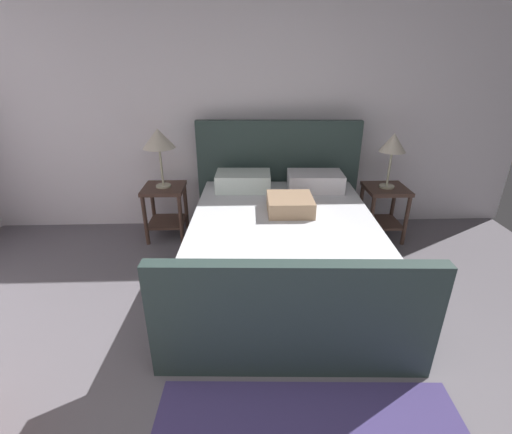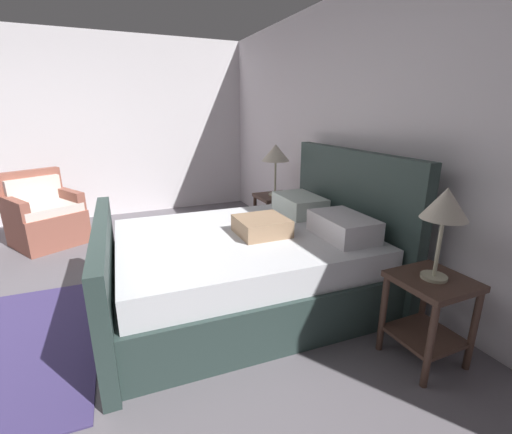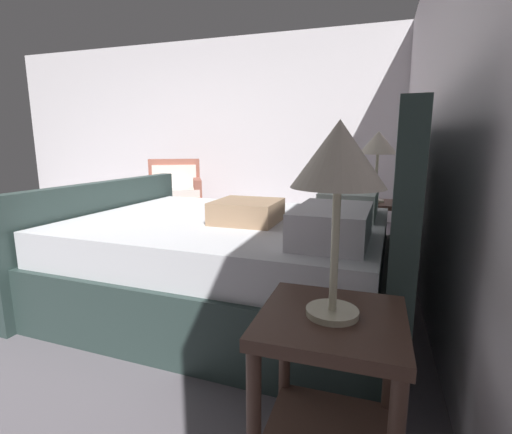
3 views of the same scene
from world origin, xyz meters
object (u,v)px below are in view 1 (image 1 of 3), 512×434
at_px(table_lamp_left, 158,140).
at_px(table_lamp_right, 393,144).
at_px(nightstand_right, 384,204).
at_px(bed, 282,242).
at_px(nightstand_left, 165,203).

bearing_deg(table_lamp_left, table_lamp_right, -2.49).
relative_size(nightstand_right, table_lamp_right, 1.03).
height_order(bed, nightstand_left, bed).
xyz_separation_m(bed, table_lamp_right, (1.21, 0.76, 0.71)).
height_order(nightstand_right, table_lamp_right, table_lamp_right).
bearing_deg(bed, table_lamp_right, 32.36).
distance_m(nightstand_right, table_lamp_right, 0.66).
bearing_deg(nightstand_right, nightstand_left, 177.51).
height_order(nightstand_right, table_lamp_left, table_lamp_left).
bearing_deg(bed, table_lamp_left, 144.35).
relative_size(table_lamp_right, table_lamp_left, 0.93).
bearing_deg(bed, nightstand_left, 144.35).
xyz_separation_m(bed, table_lamp_left, (-1.21, 0.87, 0.75)).
bearing_deg(nightstand_left, table_lamp_left, 110.56).
distance_m(nightstand_left, table_lamp_left, 0.71).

